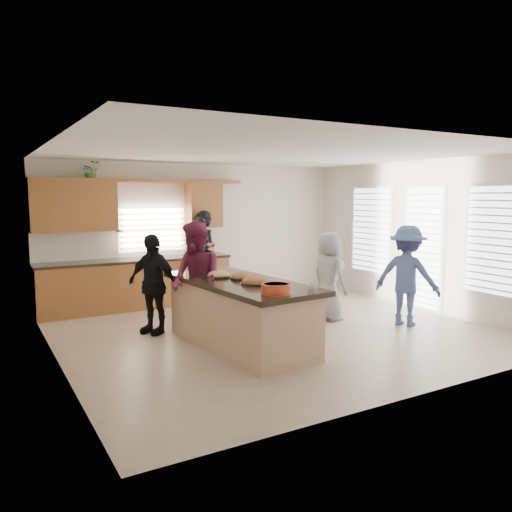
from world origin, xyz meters
TOP-DOWN VIEW (x-y plane):
  - floor at (0.00, 0.00)m, footprint 6.50×6.50m
  - room_shell at (0.00, 0.00)m, footprint 6.52×6.02m
  - back_cabinetry at (-1.47, 2.73)m, footprint 4.08×0.66m
  - right_wall_glazing at (3.22, -0.13)m, footprint 0.06×4.00m
  - island at (-0.86, -0.45)m, footprint 1.35×2.78m
  - platter_front at (-0.80, -0.80)m, footprint 0.43×0.43m
  - platter_mid at (-0.75, -0.35)m, footprint 0.38×0.38m
  - platter_back at (-0.99, -0.03)m, footprint 0.36×0.36m
  - salad_bowl at (-0.94, -1.54)m, footprint 0.37×0.37m
  - clear_cup at (-0.39, -1.51)m, footprint 0.08×0.08m
  - plate_stack at (-1.01, 0.34)m, footprint 0.19×0.19m
  - flower_vase at (-0.83, 0.58)m, footprint 0.14×0.14m
  - potted_plant at (-2.17, 2.82)m, footprint 0.34×0.30m
  - woman_left_back at (-0.15, 2.48)m, footprint 0.57×0.75m
  - woman_left_mid at (-1.27, 0.16)m, footprint 0.78×0.95m
  - woman_left_front at (-1.73, 0.83)m, footprint 0.81×0.98m
  - woman_right_back at (2.09, -0.80)m, footprint 1.02×1.24m
  - woman_right_front at (1.20, 0.14)m, footprint 0.50×0.76m

SIDE VIEW (x-z plane):
  - floor at x=0.00m, z-range 0.00..0.00m
  - island at x=-0.86m, z-range -0.02..0.93m
  - woman_right_front at x=1.20m, z-range 0.00..1.54m
  - woman_left_front at x=-1.73m, z-range 0.00..1.56m
  - woman_right_back at x=2.09m, z-range 0.00..1.66m
  - woman_left_mid at x=-1.27m, z-range 0.00..1.78m
  - back_cabinetry at x=-1.47m, z-range -0.32..2.14m
  - woman_left_back at x=-0.15m, z-range 0.00..1.86m
  - plate_stack at x=-1.01m, z-range 0.95..1.00m
  - platter_back at x=-0.99m, z-range 0.90..1.05m
  - platter_mid at x=-0.75m, z-range 0.90..1.06m
  - platter_front at x=-0.80m, z-range 0.89..1.06m
  - clear_cup at x=-0.39m, z-range 0.95..1.05m
  - salad_bowl at x=-0.94m, z-range 0.96..1.09m
  - flower_vase at x=-0.83m, z-range 0.97..1.42m
  - right_wall_glazing at x=3.22m, z-range 0.22..2.47m
  - room_shell at x=0.00m, z-range 0.50..3.31m
  - potted_plant at x=-2.17m, z-range 2.40..2.77m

